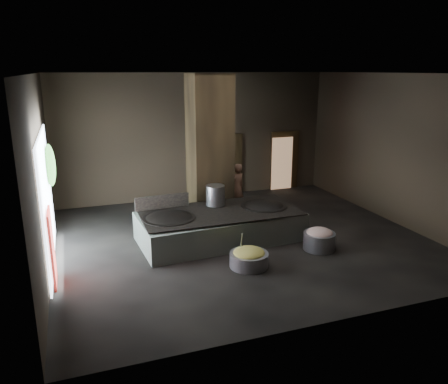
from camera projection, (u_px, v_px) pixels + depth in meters
name	position (u px, v px, depth m)	size (l,w,h in m)	color
floor	(241.00, 240.00, 12.32)	(10.00, 9.00, 0.10)	black
ceiling	(243.00, 71.00, 11.07)	(10.00, 9.00, 0.10)	black
back_wall	(195.00, 136.00, 15.82)	(10.00, 0.10, 4.50)	black
front_wall	(339.00, 210.00, 7.57)	(10.00, 0.10, 4.50)	black
left_wall	(39.00, 175.00, 10.07)	(0.10, 9.00, 4.50)	black
right_wall	(395.00, 149.00, 13.32)	(0.10, 9.00, 4.50)	black
pillar	(210.00, 149.00, 13.32)	(1.20, 1.20, 4.50)	black
hearth_platform	(220.00, 226.00, 12.15)	(4.42, 2.12, 0.77)	#9DAE9E
platform_cap	(220.00, 212.00, 12.03)	(4.33, 2.08, 0.03)	black
wok_left	(169.00, 220.00, 11.54)	(1.39, 1.39, 0.38)	black
wok_left_rim	(169.00, 218.00, 11.52)	(1.42, 1.42, 0.05)	black
wok_right	(264.00, 208.00, 12.53)	(1.30, 1.30, 0.37)	black
wok_right_rim	(264.00, 206.00, 12.51)	(1.33, 1.33, 0.05)	black
stock_pot	(215.00, 195.00, 12.46)	(0.54, 0.54, 0.58)	#A3A7AB
splash_guard	(162.00, 202.00, 12.19)	(1.54, 0.06, 0.38)	black
cook	(237.00, 188.00, 14.32)	(0.60, 0.39, 1.66)	brown
veg_basin	(249.00, 260.00, 10.52)	(0.94, 0.94, 0.35)	gray
veg_fill	(249.00, 253.00, 10.47)	(0.77, 0.77, 0.24)	#8AAB53
ladle	(241.00, 244.00, 10.51)	(0.03, 0.03, 0.74)	#A3A7AB
meat_basin	(319.00, 241.00, 11.52)	(0.84, 0.84, 0.46)	gray
meat_fill	(320.00, 233.00, 11.46)	(0.69, 0.69, 0.26)	tan
doorway_near	(227.00, 166.00, 16.43)	(1.18, 0.08, 2.38)	black
doorway_near_glow	(232.00, 166.00, 16.67)	(0.84, 0.04, 1.99)	#8C6647
doorway_far	(284.00, 161.00, 17.20)	(1.18, 0.08, 2.38)	black
doorway_far_glow	(282.00, 163.00, 17.05)	(0.86, 0.04, 2.05)	#8C6647
left_opening	(47.00, 199.00, 10.46)	(0.04, 4.20, 3.10)	white
pavilion_sliver	(52.00, 248.00, 9.51)	(0.05, 0.90, 1.70)	maroon
tree_silhouette	(50.00, 165.00, 11.33)	(0.28, 1.10, 1.10)	#194714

